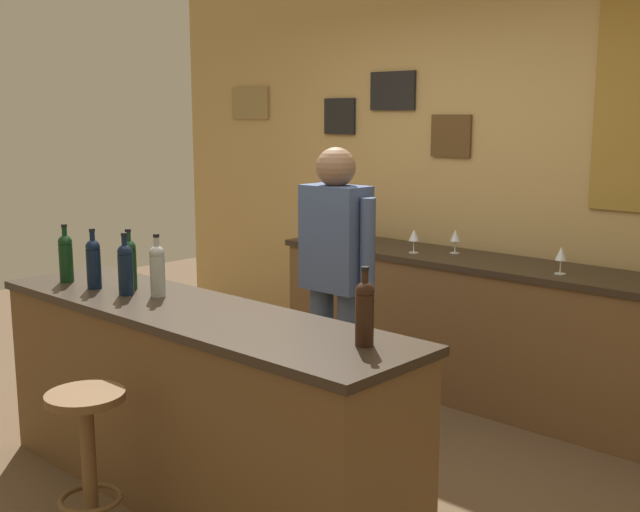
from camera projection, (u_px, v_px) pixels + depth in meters
name	position (u px, v px, depth m)	size (l,w,h in m)	color
ground_plane	(258.00, 469.00, 4.02)	(10.00, 10.00, 0.00)	brown
back_wall	(481.00, 171.00, 5.23)	(6.00, 0.09, 2.80)	tan
bar_counter	(194.00, 404.00, 3.65)	(2.39, 0.60, 0.92)	brown
side_counter	(497.00, 333.00, 4.87)	(3.15, 0.56, 0.90)	brown
bartender	(335.00, 276.00, 4.21)	(0.52, 0.21, 1.62)	#384766
bar_stool	(88.00, 444.00, 3.21)	(0.32, 0.32, 0.68)	brown
wine_bottle_a	(66.00, 256.00, 4.11)	(0.07, 0.07, 0.31)	black
wine_bottle_b	(94.00, 262.00, 3.96)	(0.07, 0.07, 0.31)	black
wine_bottle_c	(129.00, 262.00, 3.94)	(0.07, 0.07, 0.31)	black
wine_bottle_d	(125.00, 267.00, 3.81)	(0.07, 0.07, 0.31)	black
wine_bottle_e	(157.00, 269.00, 3.78)	(0.07, 0.07, 0.31)	#999E99
wine_bottle_f	(365.00, 311.00, 2.98)	(0.07, 0.07, 0.31)	black
wine_glass_a	(349.00, 223.00, 5.68)	(0.07, 0.07, 0.16)	silver
wine_glass_b	(414.00, 236.00, 5.09)	(0.07, 0.07, 0.16)	silver
wine_glass_c	(455.00, 236.00, 5.07)	(0.07, 0.07, 0.16)	silver
wine_glass_d	(561.00, 255.00, 4.41)	(0.07, 0.07, 0.16)	silver
coffee_mug	(358.00, 234.00, 5.60)	(0.13, 0.08, 0.09)	#B2332D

